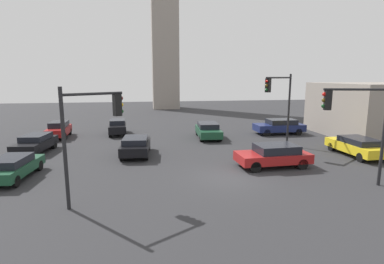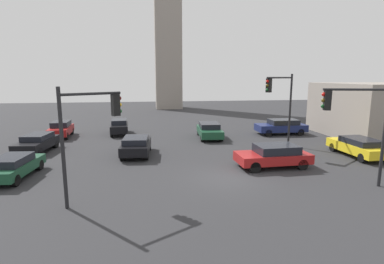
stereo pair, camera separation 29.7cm
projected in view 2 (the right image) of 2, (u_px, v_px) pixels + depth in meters
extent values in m
plane|color=#2D2D30|center=(229.00, 178.00, 17.13)|extent=(108.92, 108.92, 0.00)
cylinder|color=black|center=(63.00, 149.00, 12.76)|extent=(0.16, 0.16, 5.23)
cylinder|color=black|center=(91.00, 94.00, 13.21)|extent=(2.39, 1.52, 0.12)
cube|color=black|center=(116.00, 105.00, 14.01)|extent=(0.44, 0.44, 1.00)
sphere|color=#4C0F0C|center=(119.00, 98.00, 14.08)|extent=(0.20, 0.20, 0.20)
sphere|color=yellow|center=(120.00, 105.00, 14.14)|extent=(0.20, 0.20, 0.20)
sphere|color=#14471E|center=(120.00, 111.00, 14.19)|extent=(0.20, 0.20, 0.20)
cylinder|color=black|center=(290.00, 111.00, 24.50)|extent=(0.16, 0.16, 5.84)
cylinder|color=black|center=(280.00, 78.00, 22.88)|extent=(2.90, 2.05, 0.12)
cube|color=black|center=(269.00, 85.00, 21.99)|extent=(0.45, 0.45, 1.00)
sphere|color=red|center=(267.00, 81.00, 21.81)|extent=(0.20, 0.20, 0.20)
sphere|color=#594714|center=(267.00, 85.00, 21.86)|extent=(0.20, 0.20, 0.20)
sphere|color=#14471E|center=(267.00, 90.00, 21.91)|extent=(0.20, 0.20, 0.20)
cylinder|color=black|center=(384.00, 137.00, 15.43)|extent=(0.16, 0.16, 5.17)
cylinder|color=black|center=(356.00, 90.00, 15.18)|extent=(3.06, 0.92, 0.12)
cube|color=black|center=(327.00, 100.00, 15.42)|extent=(0.39, 0.39, 1.00)
sphere|color=red|center=(324.00, 94.00, 15.39)|extent=(0.20, 0.20, 0.20)
sphere|color=#594714|center=(323.00, 100.00, 15.44)|extent=(0.20, 0.20, 0.20)
sphere|color=#14471E|center=(323.00, 106.00, 15.50)|extent=(0.20, 0.20, 0.20)
cube|color=navy|center=(281.00, 128.00, 30.09)|extent=(4.79, 2.16, 0.66)
cube|color=black|center=(283.00, 122.00, 30.02)|extent=(2.69, 1.89, 0.52)
cylinder|color=black|center=(268.00, 133.00, 29.09)|extent=(0.67, 0.39, 0.67)
cylinder|color=black|center=(262.00, 130.00, 30.78)|extent=(0.67, 0.39, 0.67)
cylinder|color=black|center=(300.00, 132.00, 29.52)|extent=(0.67, 0.39, 0.67)
cylinder|color=black|center=(292.00, 129.00, 31.21)|extent=(0.67, 0.39, 0.67)
cube|color=black|center=(136.00, 146.00, 22.08)|extent=(2.20, 4.28, 0.62)
cube|color=black|center=(136.00, 140.00, 21.79)|extent=(1.84, 2.44, 0.45)
cylinder|color=black|center=(128.00, 146.00, 23.46)|extent=(0.39, 0.70, 0.68)
cylinder|color=black|center=(149.00, 146.00, 23.58)|extent=(0.39, 0.70, 0.68)
cylinder|color=black|center=(123.00, 156.00, 20.69)|extent=(0.39, 0.70, 0.68)
cylinder|color=black|center=(146.00, 155.00, 20.81)|extent=(0.39, 0.70, 0.68)
cube|color=yellow|center=(358.00, 148.00, 21.76)|extent=(2.03, 4.71, 0.63)
cube|color=black|center=(361.00, 141.00, 21.45)|extent=(1.76, 2.64, 0.45)
cylinder|color=black|center=(334.00, 147.00, 23.24)|extent=(0.36, 0.63, 0.63)
cylinder|color=black|center=(353.00, 147.00, 23.49)|extent=(0.36, 0.63, 0.63)
cylinder|color=black|center=(363.00, 158.00, 20.15)|extent=(0.36, 0.63, 0.63)
cube|color=#19472D|center=(209.00, 132.00, 28.21)|extent=(2.23, 4.65, 0.65)
cube|color=black|center=(209.00, 125.00, 28.34)|extent=(1.87, 2.64, 0.50)
cylinder|color=black|center=(221.00, 138.00, 26.82)|extent=(0.39, 0.60, 0.58)
cylinder|color=black|center=(203.00, 138.00, 26.69)|extent=(0.39, 0.60, 0.58)
cylinder|color=black|center=(215.00, 132.00, 29.85)|extent=(0.39, 0.60, 0.58)
cylinder|color=black|center=(199.00, 132.00, 29.72)|extent=(0.39, 0.60, 0.58)
cube|color=black|center=(119.00, 127.00, 30.06)|extent=(1.85, 4.04, 0.69)
cube|color=black|center=(119.00, 122.00, 30.15)|extent=(1.55, 2.29, 0.47)
cylinder|color=black|center=(126.00, 133.00, 28.95)|extent=(0.33, 0.71, 0.70)
cylinder|color=black|center=(112.00, 133.00, 28.69)|extent=(0.33, 0.71, 0.70)
cylinder|color=black|center=(126.00, 128.00, 31.55)|extent=(0.33, 0.71, 0.70)
cylinder|color=black|center=(113.00, 129.00, 31.28)|extent=(0.33, 0.71, 0.70)
cube|color=#19472D|center=(14.00, 168.00, 17.14)|extent=(2.15, 4.33, 0.55)
cube|color=black|center=(12.00, 161.00, 16.85)|extent=(1.76, 2.48, 0.46)
cylinder|color=black|center=(15.00, 165.00, 18.55)|extent=(0.37, 0.65, 0.62)
cylinder|color=black|center=(39.00, 165.00, 18.62)|extent=(0.37, 0.65, 0.62)
cylinder|color=black|center=(15.00, 180.00, 15.82)|extent=(0.37, 0.65, 0.62)
cube|color=maroon|center=(273.00, 157.00, 19.14)|extent=(4.59, 2.24, 0.58)
cube|color=black|center=(276.00, 149.00, 19.08)|extent=(2.60, 1.91, 0.55)
cylinder|color=black|center=(254.00, 167.00, 18.09)|extent=(0.69, 0.40, 0.67)
cylinder|color=black|center=(244.00, 160.00, 19.73)|extent=(0.69, 0.40, 0.67)
cylinder|color=black|center=(302.00, 164.00, 18.65)|extent=(0.69, 0.40, 0.67)
cylinder|color=black|center=(288.00, 157.00, 20.28)|extent=(0.69, 0.40, 0.67)
cube|color=black|center=(37.00, 144.00, 22.85)|extent=(2.27, 4.47, 0.62)
cube|color=black|center=(38.00, 137.00, 22.98)|extent=(1.84, 2.57, 0.44)
cylinder|color=black|center=(38.00, 153.00, 21.49)|extent=(0.40, 0.72, 0.69)
cylinder|color=black|center=(17.00, 153.00, 21.45)|extent=(0.40, 0.72, 0.69)
cylinder|color=black|center=(55.00, 144.00, 24.37)|extent=(0.40, 0.72, 0.69)
cylinder|color=black|center=(37.00, 144.00, 24.33)|extent=(0.40, 0.72, 0.69)
cube|color=maroon|center=(61.00, 130.00, 28.63)|extent=(1.90, 4.06, 0.65)
cube|color=black|center=(61.00, 124.00, 28.72)|extent=(1.60, 2.30, 0.54)
cylinder|color=black|center=(66.00, 136.00, 27.51)|extent=(0.34, 0.67, 0.65)
cylinder|color=black|center=(50.00, 137.00, 27.24)|extent=(0.34, 0.67, 0.65)
cylinder|color=black|center=(72.00, 131.00, 30.12)|extent=(0.34, 0.67, 0.65)
cylinder|color=black|center=(57.00, 131.00, 29.85)|extent=(0.34, 0.67, 0.65)
cube|color=gray|center=(168.00, 15.00, 52.33)|extent=(4.52, 4.52, 32.20)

